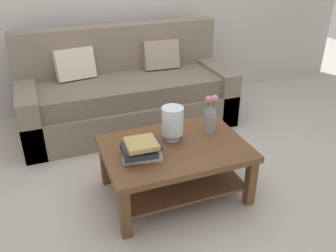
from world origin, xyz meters
TOP-DOWN VIEW (x-y plane):
  - ground_plane at (0.00, 0.00)m, footprint 10.00×10.00m
  - couch at (-0.11, 0.97)m, footprint 2.26×0.90m
  - coffee_table at (-0.09, -0.39)m, footprint 1.11×0.78m
  - book_stack_main at (-0.39, -0.46)m, footprint 0.31×0.24m
  - glass_hurricane_vase at (-0.07, -0.30)m, footprint 0.17×0.17m
  - flower_pitcher at (0.27, -0.28)m, footprint 0.11×0.11m

SIDE VIEW (x-z plane):
  - ground_plane at x=0.00m, z-range 0.00..0.00m
  - coffee_table at x=-0.09m, z-range 0.10..0.55m
  - couch at x=-0.11m, z-range -0.17..0.89m
  - book_stack_main at x=-0.39m, z-range 0.45..0.59m
  - flower_pitcher at x=0.27m, z-range 0.43..0.76m
  - glass_hurricane_vase at x=-0.07m, z-range 0.47..0.76m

